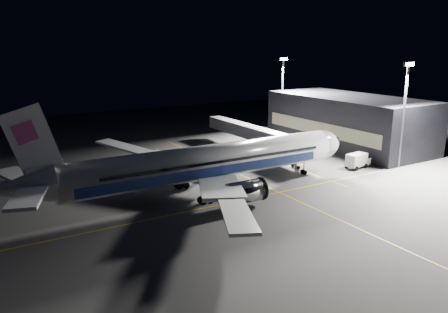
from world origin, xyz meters
TOP-DOWN VIEW (x-y plane):
  - ground at (0.00, 0.00)m, footprint 200.00×200.00m
  - guide_line_main at (10.00, 0.00)m, footprint 0.25×80.00m
  - guide_line_cross at (0.00, -6.00)m, footprint 70.00×0.25m
  - guide_line_side at (22.00, 10.00)m, footprint 0.25×40.00m
  - airliner at (-1.08, 0.00)m, footprint 61.48×54.22m
  - terminal at (45.98, 14.00)m, footprint 18.12×40.00m
  - jet_bridge at (22.00, 18.06)m, footprint 3.60×34.40m
  - floodlight_mast_north at (40.00, 31.99)m, footprint 2.40×0.68m
  - floodlight_mast_south at (40.00, -6.01)m, footprint 2.40×0.67m
  - service_truck at (32.90, -1.92)m, footprint 6.04×3.17m
  - baggage_tug at (-0.63, 9.78)m, footprint 3.09×2.68m
  - safety_cone_a at (-3.69, 4.00)m, footprint 0.39×0.39m
  - safety_cone_b at (5.64, 4.00)m, footprint 0.35×0.35m
  - safety_cone_c at (2.52, 14.00)m, footprint 0.40×0.40m

SIDE VIEW (x-z plane):
  - ground at x=0.00m, z-range 0.00..0.00m
  - guide_line_main at x=10.00m, z-range 0.00..0.01m
  - guide_line_cross at x=0.00m, z-range 0.00..0.01m
  - guide_line_side at x=22.00m, z-range 0.00..0.01m
  - safety_cone_b at x=5.64m, z-range 0.00..0.53m
  - safety_cone_a at x=-3.69m, z-range 0.00..0.59m
  - safety_cone_c at x=2.52m, z-range 0.00..0.60m
  - baggage_tug at x=-0.63m, z-range -0.08..1.90m
  - service_truck at x=32.90m, z-range 0.10..3.05m
  - jet_bridge at x=22.00m, z-range 1.43..7.73m
  - airliner at x=-1.08m, z-range -3.16..13.48m
  - terminal at x=45.98m, z-range 0.00..12.00m
  - floodlight_mast_north at x=40.00m, z-range 2.02..22.72m
  - floodlight_mast_south at x=40.00m, z-range 2.02..22.72m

